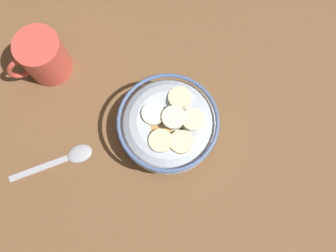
# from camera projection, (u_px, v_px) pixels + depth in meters

# --- Properties ---
(ground_plane) EXTENTS (0.93, 0.93, 0.02)m
(ground_plane) POSITION_uv_depth(u_px,v_px,m) (168.00, 132.00, 0.59)
(ground_plane) COLOR brown
(cereal_bowl) EXTENTS (0.16, 0.16, 0.07)m
(cereal_bowl) POSITION_uv_depth(u_px,v_px,m) (168.00, 125.00, 0.55)
(cereal_bowl) COLOR #B2BCC6
(cereal_bowl) RESTS_ON ground_plane
(spoon) EXTENTS (0.14, 0.04, 0.01)m
(spoon) POSITION_uv_depth(u_px,v_px,m) (68.00, 157.00, 0.57)
(spoon) COLOR #A5A5AD
(spoon) RESTS_ON ground_plane
(coffee_mug) EXTENTS (0.10, 0.07, 0.08)m
(coffee_mug) POSITION_uv_depth(u_px,v_px,m) (43.00, 57.00, 0.57)
(coffee_mug) COLOR #D84C3F
(coffee_mug) RESTS_ON ground_plane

